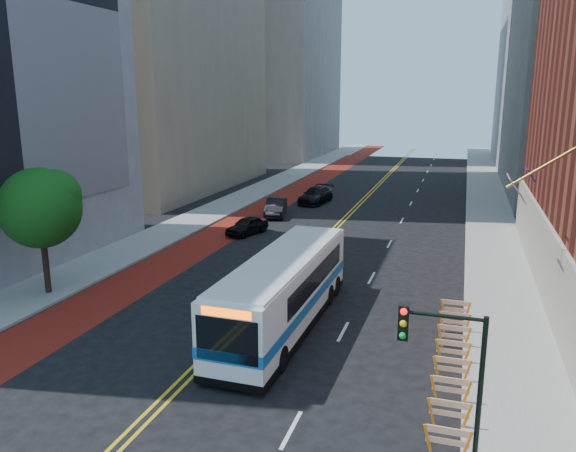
% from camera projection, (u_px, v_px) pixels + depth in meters
% --- Properties ---
extents(ground, '(160.00, 160.00, 0.00)m').
position_uv_depth(ground, '(186.00, 378.00, 21.26)').
color(ground, black).
rests_on(ground, ground).
extents(sidewalk_left, '(4.00, 140.00, 0.15)m').
position_uv_depth(sidewalk_left, '(221.00, 208.00, 52.60)').
color(sidewalk_left, gray).
rests_on(sidewalk_left, ground).
extents(sidewalk_right, '(4.00, 140.00, 0.15)m').
position_uv_depth(sidewalk_right, '(491.00, 226.00, 45.60)').
color(sidewalk_right, gray).
rests_on(sidewalk_right, ground).
extents(bus_lane_paint, '(3.60, 140.00, 0.01)m').
position_uv_depth(bus_lane_paint, '(260.00, 211.00, 51.48)').
color(bus_lane_paint, '#5F160D').
rests_on(bus_lane_paint, ground).
extents(center_line_inner, '(0.14, 140.00, 0.01)m').
position_uv_depth(center_line_inner, '(344.00, 217.00, 49.17)').
color(center_line_inner, gold).
rests_on(center_line_inner, ground).
extents(center_line_outer, '(0.14, 140.00, 0.01)m').
position_uv_depth(center_line_outer, '(348.00, 217.00, 49.07)').
color(center_line_outer, gold).
rests_on(center_line_outer, ground).
extents(lane_dashes, '(0.14, 98.20, 0.01)m').
position_uv_depth(lane_dashes, '(411.00, 203.00, 55.15)').
color(lane_dashes, silver).
rests_on(lane_dashes, ground).
extents(construction_barriers, '(1.42, 10.91, 1.00)m').
position_uv_depth(construction_barriers, '(452.00, 357.00, 21.49)').
color(construction_barriers, orange).
rests_on(construction_barriers, ground).
extents(street_tree, '(4.20, 4.20, 6.70)m').
position_uv_depth(street_tree, '(41.00, 205.00, 29.02)').
color(street_tree, black).
rests_on(street_tree, sidewalk_left).
extents(traffic_signal, '(2.21, 0.34, 5.07)m').
position_uv_depth(traffic_signal, '(446.00, 365.00, 14.40)').
color(traffic_signal, black).
rests_on(traffic_signal, sidewalk_right).
extents(transit_bus, '(2.92, 12.53, 3.43)m').
position_uv_depth(transit_bus, '(285.00, 290.00, 25.60)').
color(transit_bus, white).
rests_on(transit_bus, ground).
extents(car_a, '(2.63, 4.23, 1.34)m').
position_uv_depth(car_a, '(247.00, 226.00, 42.98)').
color(car_a, black).
rests_on(car_a, ground).
extents(car_b, '(2.60, 4.92, 1.54)m').
position_uv_depth(car_b, '(276.00, 207.00, 49.40)').
color(car_b, black).
rests_on(car_b, ground).
extents(car_c, '(2.78, 5.57, 1.55)m').
position_uv_depth(car_c, '(316.00, 195.00, 55.29)').
color(car_c, black).
rests_on(car_c, ground).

